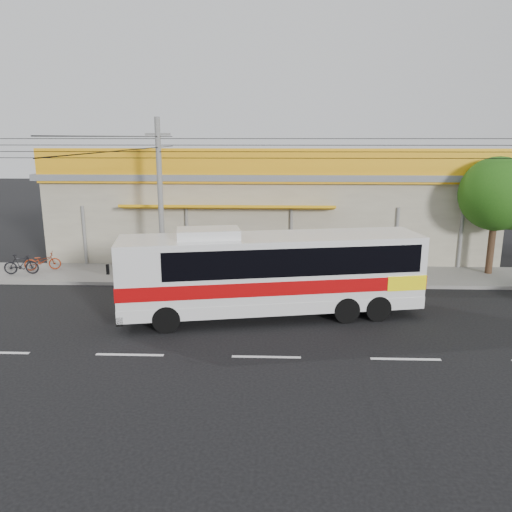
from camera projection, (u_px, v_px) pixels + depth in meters
The scene contains 9 objects.
ground at pixel (268, 325), 16.87m from camera, with size 120.00×120.00×0.00m, color black.
sidewalk at pixel (269, 275), 22.68m from camera, with size 30.00×3.20×0.15m, color slate.
lane_markings at pixel (266, 357), 14.44m from camera, with size 50.00×0.12×0.01m, color silver, non-canonical shape.
storefront_building at pixel (271, 210), 27.55m from camera, with size 22.60×9.20×5.70m.
coach_bus at pixel (276, 269), 17.37m from camera, with size 10.68×4.10×3.22m.
motorbike_red at pixel (43, 261), 23.24m from camera, with size 0.56×1.61×0.85m, color maroon.
motorbike_dark at pixel (21, 264), 22.51m from camera, with size 0.43×1.53×0.92m, color black.
utility_pole at pixel (158, 147), 20.70m from camera, with size 34.00×14.00×7.02m.
tree_near at pixel (500, 197), 21.93m from camera, with size 3.26×3.26×5.40m.
Camera 1 is at (0.20, -15.86, 6.21)m, focal length 35.00 mm.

